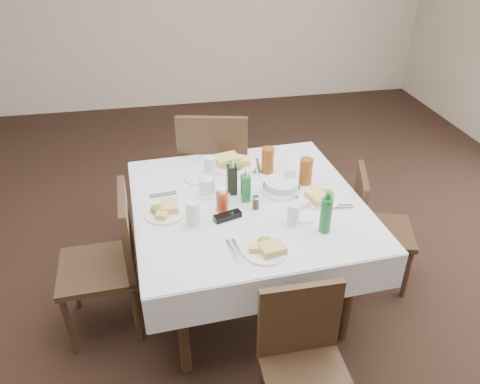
{
  "coord_description": "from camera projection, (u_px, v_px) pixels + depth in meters",
  "views": [
    {
      "loc": [
        -0.47,
        -2.35,
        2.26
      ],
      "look_at": [
        -0.02,
        -0.05,
        0.8
      ],
      "focal_mm": 35.0,
      "sensor_mm": 36.0,
      "label": 1
    }
  ],
  "objects": [
    {
      "name": "meal_west",
      "position": [
        165.0,
        210.0,
        2.62
      ],
      "size": [
        0.23,
        0.23,
        0.05
      ],
      "color": "white",
      "rests_on": "dining_table"
    },
    {
      "name": "water_s",
      "position": [
        293.0,
        214.0,
        2.52
      ],
      "size": [
        0.07,
        0.07,
        0.12
      ],
      "color": "silver",
      "rests_on": "dining_table"
    },
    {
      "name": "green_bottle",
      "position": [
        326.0,
        215.0,
        2.44
      ],
      "size": [
        0.06,
        0.06,
        0.24
      ],
      "color": "#1A6A31",
      "rests_on": "dining_table"
    },
    {
      "name": "sunglasses",
      "position": [
        227.0,
        216.0,
        2.58
      ],
      "size": [
        0.16,
        0.09,
        0.03
      ],
      "color": "black",
      "rests_on": "dining_table"
    },
    {
      "name": "sugar_caddy",
      "position": [
        301.0,
        205.0,
        2.66
      ],
      "size": [
        0.11,
        0.08,
        0.05
      ],
      "color": "white",
      "rests_on": "dining_table"
    },
    {
      "name": "room_shell",
      "position": [
        243.0,
        30.0,
        2.32
      ],
      "size": [
        6.04,
        7.04,
        2.8
      ],
      "color": "#C3B29C",
      "rests_on": "ground"
    },
    {
      "name": "dining_table",
      "position": [
        248.0,
        212.0,
        2.78
      ],
      "size": [
        1.39,
        1.39,
        0.76
      ],
      "color": "black",
      "rests_on": "ground"
    },
    {
      "name": "cutlery_n",
      "position": [
        256.0,
        166.0,
        3.09
      ],
      "size": [
        0.08,
        0.21,
        0.01
      ],
      "color": "silver",
      "rests_on": "dining_table"
    },
    {
      "name": "chair_north",
      "position": [
        215.0,
        167.0,
        3.45
      ],
      "size": [
        0.58,
        0.58,
        1.03
      ],
      "color": "black",
      "rests_on": "ground"
    },
    {
      "name": "meal_east",
      "position": [
        320.0,
        196.0,
        2.75
      ],
      "size": [
        0.25,
        0.25,
        0.05
      ],
      "color": "white",
      "rests_on": "dining_table"
    },
    {
      "name": "side_plate_a",
      "position": [
        198.0,
        178.0,
        2.95
      ],
      "size": [
        0.17,
        0.17,
        0.01
      ],
      "color": "white",
      "rests_on": "dining_table"
    },
    {
      "name": "coffee_mug",
      "position": [
        207.0,
        187.0,
        2.78
      ],
      "size": [
        0.15,
        0.15,
        0.11
      ],
      "color": "white",
      "rests_on": "dining_table"
    },
    {
      "name": "cutlery_e",
      "position": [
        338.0,
        207.0,
        2.68
      ],
      "size": [
        0.18,
        0.07,
        0.01
      ],
      "color": "silver",
      "rests_on": "dining_table"
    },
    {
      "name": "pepper_shaker",
      "position": [
        256.0,
        203.0,
        2.65
      ],
      "size": [
        0.04,
        0.04,
        0.08
      ],
      "color": "#402A1D",
      "rests_on": "dining_table"
    },
    {
      "name": "chair_south",
      "position": [
        304.0,
        357.0,
        2.15
      ],
      "size": [
        0.39,
        0.39,
        0.83
      ],
      "color": "black",
      "rests_on": "ground"
    },
    {
      "name": "cutlery_w",
      "position": [
        163.0,
        195.0,
        2.79
      ],
      "size": [
        0.17,
        0.06,
        0.01
      ],
      "color": "silver",
      "rests_on": "dining_table"
    },
    {
      "name": "side_plate_b",
      "position": [
        302.0,
        215.0,
        2.6
      ],
      "size": [
        0.15,
        0.15,
        0.01
      ],
      "color": "white",
      "rests_on": "dining_table"
    },
    {
      "name": "ketchup_bottle",
      "position": [
        222.0,
        200.0,
        2.62
      ],
      "size": [
        0.07,
        0.07,
        0.14
      ],
      "color": "#AA3317",
      "rests_on": "dining_table"
    },
    {
      "name": "water_n",
      "position": [
        210.0,
        167.0,
        2.95
      ],
      "size": [
        0.07,
        0.07,
        0.14
      ],
      "color": "silver",
      "rests_on": "dining_table"
    },
    {
      "name": "water_w",
      "position": [
        193.0,
        213.0,
        2.51
      ],
      "size": [
        0.08,
        0.08,
        0.14
      ],
      "color": "silver",
      "rests_on": "dining_table"
    },
    {
      "name": "cutlery_s",
      "position": [
        236.0,
        250.0,
        2.35
      ],
      "size": [
        0.08,
        0.2,
        0.01
      ],
      "color": "silver",
      "rests_on": "dining_table"
    },
    {
      "name": "meal_north",
      "position": [
        233.0,
        163.0,
        3.08
      ],
      "size": [
        0.3,
        0.3,
        0.07
      ],
      "color": "white",
      "rests_on": "dining_table"
    },
    {
      "name": "chair_east",
      "position": [
        371.0,
        222.0,
        3.06
      ],
      "size": [
        0.49,
        0.49,
        0.82
      ],
      "color": "black",
      "rests_on": "ground"
    },
    {
      "name": "meal_south",
      "position": [
        266.0,
        248.0,
        2.34
      ],
      "size": [
        0.23,
        0.23,
        0.05
      ],
      "color": "white",
      "rests_on": "dining_table"
    },
    {
      "name": "oil_cruet_green",
      "position": [
        246.0,
        187.0,
        2.7
      ],
      "size": [
        0.05,
        0.05,
        0.21
      ],
      "color": "#1A6A31",
      "rests_on": "dining_table"
    },
    {
      "name": "iced_tea_b",
      "position": [
        306.0,
        171.0,
        2.87
      ],
      "size": [
        0.08,
        0.08,
        0.17
      ],
      "color": "brown",
      "rests_on": "dining_table"
    },
    {
      "name": "ground_plane",
      "position": [
        242.0,
        286.0,
        3.22
      ],
      "size": [
        7.0,
        7.0,
        0.0
      ],
      "primitive_type": "plane",
      "color": "black"
    },
    {
      "name": "oil_cruet_dark",
      "position": [
        232.0,
        179.0,
        2.76
      ],
      "size": [
        0.06,
        0.06,
        0.24
      ],
      "color": "black",
      "rests_on": "dining_table"
    },
    {
      "name": "bread_basket",
      "position": [
        281.0,
        187.0,
        2.81
      ],
      "size": [
        0.23,
        0.23,
        0.07
      ],
      "color": "silver",
      "rests_on": "dining_table"
    },
    {
      "name": "water_e",
      "position": [
        290.0,
        177.0,
        2.85
      ],
      "size": [
        0.07,
        0.07,
        0.13
      ],
      "color": "silver",
      "rests_on": "dining_table"
    },
    {
      "name": "chair_west",
      "position": [
        111.0,
        256.0,
        2.69
      ],
      "size": [
        0.45,
        0.45,
        0.92
      ],
      "color": "black",
      "rests_on": "ground"
    },
    {
      "name": "salt_shaker",
      "position": [
        228.0,
        197.0,
        2.71
      ],
      "size": [
        0.03,
        0.03,
        0.07
      ],
      "color": "white",
      "rests_on": "dining_table"
    },
    {
      "name": "iced_tea_a",
      "position": [
        268.0,
        160.0,
        2.99
      ],
      "size": [
        0.08,
        0.08,
        0.17
      ],
      "color": "brown",
      "rests_on": "dining_table"
    }
  ]
}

